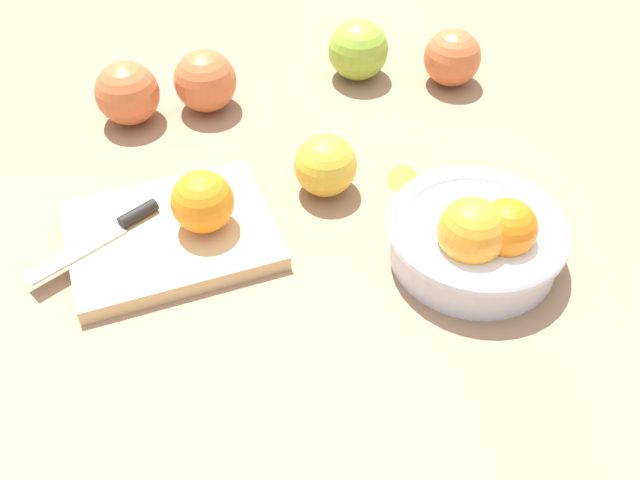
# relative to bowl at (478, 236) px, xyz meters

# --- Properties ---
(ground_plane) EXTENTS (2.40, 2.40, 0.00)m
(ground_plane) POSITION_rel_bowl_xyz_m (0.15, -0.16, -0.04)
(ground_plane) COLOR #997556
(bowl) EXTENTS (0.19, 0.19, 0.10)m
(bowl) POSITION_rel_bowl_xyz_m (0.00, 0.00, 0.00)
(bowl) COLOR silver
(bowl) RESTS_ON ground_plane
(cutting_board) EXTENTS (0.24, 0.20, 0.02)m
(cutting_board) POSITION_rel_bowl_xyz_m (0.31, -0.10, -0.03)
(cutting_board) COLOR #DBB77F
(cutting_board) RESTS_ON ground_plane
(orange_on_board) EXTENTS (0.07, 0.07, 0.07)m
(orange_on_board) POSITION_rel_bowl_xyz_m (0.27, -0.10, 0.02)
(orange_on_board) COLOR orange
(orange_on_board) RESTS_ON cutting_board
(knife) EXTENTS (0.14, 0.09, 0.01)m
(knife) POSITION_rel_bowl_xyz_m (0.37, -0.11, -0.01)
(knife) COLOR silver
(knife) RESTS_ON cutting_board
(apple_front_left) EXTENTS (0.08, 0.08, 0.08)m
(apple_front_left) POSITION_rel_bowl_xyz_m (0.02, -0.38, 0.01)
(apple_front_left) COLOR #8EB738
(apple_front_left) RESTS_ON ground_plane
(apple_mid_center) EXTENTS (0.07, 0.07, 0.07)m
(apple_mid_center) POSITION_rel_bowl_xyz_m (0.13, -0.15, -0.00)
(apple_mid_center) COLOR gold
(apple_mid_center) RESTS_ON ground_plane
(apple_front_left_2) EXTENTS (0.08, 0.08, 0.08)m
(apple_front_left_2) POSITION_rel_bowl_xyz_m (-0.10, -0.33, 0.00)
(apple_front_left_2) COLOR #CC6638
(apple_front_left_2) RESTS_ON ground_plane
(apple_front_right) EXTENTS (0.08, 0.08, 0.08)m
(apple_front_right) POSITION_rel_bowl_xyz_m (0.24, -0.35, 0.00)
(apple_front_right) COLOR #CC6638
(apple_front_right) RESTS_ON ground_plane
(apple_front_right_2) EXTENTS (0.08, 0.08, 0.08)m
(apple_front_right_2) POSITION_rel_bowl_xyz_m (0.34, -0.35, 0.00)
(apple_front_right_2) COLOR #CC6638
(apple_front_right_2) RESTS_ON ground_plane
(citrus_peel) EXTENTS (0.05, 0.06, 0.01)m
(citrus_peel) POSITION_rel_bowl_xyz_m (0.03, -0.15, -0.03)
(citrus_peel) COLOR orange
(citrus_peel) RESTS_ON ground_plane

